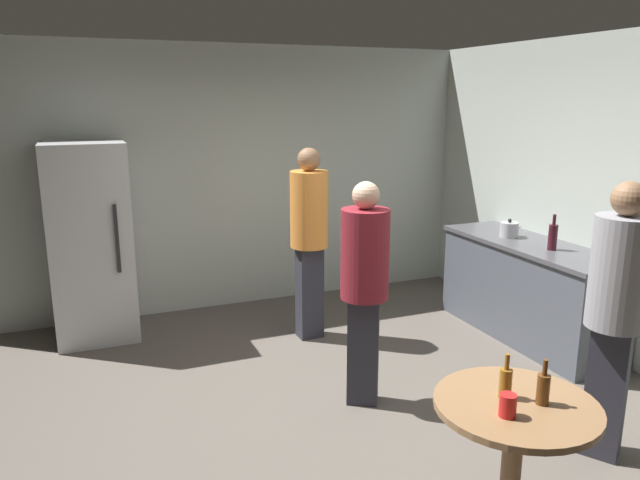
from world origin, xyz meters
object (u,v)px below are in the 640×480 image
(kettle, at_px, (509,230))
(person_in_maroon_shirt, at_px, (364,277))
(beer_bottle_brown, at_px, (543,388))
(foreground_table, at_px, (515,422))
(person_in_gray_shirt, at_px, (617,301))
(person_in_orange_shirt, at_px, (309,229))
(wine_bottle_on_counter, at_px, (553,236))
(plastic_cup_red, at_px, (508,405))
(beer_bottle_amber, at_px, (506,382))
(refrigerator, at_px, (91,242))

(kettle, bearing_deg, person_in_maroon_shirt, -157.54)
(kettle, xyz_separation_m, beer_bottle_brown, (-1.72, -2.35, -0.15))
(foreground_table, distance_m, person_in_gray_shirt, 1.13)
(person_in_gray_shirt, bearing_deg, person_in_orange_shirt, -100.40)
(wine_bottle_on_counter, relative_size, person_in_orange_shirt, 0.18)
(kettle, distance_m, plastic_cup_red, 3.09)
(kettle, bearing_deg, wine_bottle_on_counter, -87.81)
(kettle, relative_size, plastic_cup_red, 2.22)
(beer_bottle_amber, height_order, person_in_orange_shirt, person_in_orange_shirt)
(beer_bottle_brown, height_order, plastic_cup_red, beer_bottle_brown)
(wine_bottle_on_counter, xyz_separation_m, foreground_table, (-1.85, -1.77, -0.39))
(kettle, relative_size, wine_bottle_on_counter, 0.79)
(wine_bottle_on_counter, xyz_separation_m, beer_bottle_amber, (-1.87, -1.70, -0.20))
(wine_bottle_on_counter, height_order, person_in_gray_shirt, person_in_gray_shirt)
(beer_bottle_amber, height_order, person_in_gray_shirt, person_in_gray_shirt)
(plastic_cup_red, xyz_separation_m, person_in_gray_shirt, (1.13, 0.43, 0.22))
(person_in_maroon_shirt, height_order, person_in_orange_shirt, person_in_orange_shirt)
(person_in_orange_shirt, bearing_deg, wine_bottle_on_counter, 58.45)
(plastic_cup_red, bearing_deg, kettle, 50.62)
(person_in_maroon_shirt, bearing_deg, beer_bottle_brown, 36.83)
(kettle, distance_m, beer_bottle_brown, 2.92)
(beer_bottle_amber, xyz_separation_m, beer_bottle_brown, (0.13, -0.12, 0.00))
(kettle, distance_m, person_in_gray_shirt, 2.12)
(beer_bottle_brown, xyz_separation_m, plastic_cup_red, (-0.23, -0.03, -0.03))
(kettle, distance_m, foreground_table, 2.95)
(kettle, bearing_deg, beer_bottle_brown, -126.21)
(person_in_gray_shirt, bearing_deg, refrigerator, -81.13)
(foreground_table, xyz_separation_m, beer_bottle_brown, (0.10, -0.06, 0.19))
(beer_bottle_brown, relative_size, person_in_orange_shirt, 0.13)
(refrigerator, relative_size, beer_bottle_amber, 7.83)
(kettle, xyz_separation_m, plastic_cup_red, (-1.96, -2.38, -0.18))
(person_in_orange_shirt, bearing_deg, person_in_gray_shirt, 19.87)
(foreground_table, height_order, beer_bottle_brown, beer_bottle_brown)
(refrigerator, distance_m, plastic_cup_red, 4.02)
(person_in_gray_shirt, xyz_separation_m, person_in_orange_shirt, (-0.99, 2.46, 0.02))
(plastic_cup_red, distance_m, person_in_orange_shirt, 2.90)
(person_in_gray_shirt, distance_m, person_in_maroon_shirt, 1.59)
(wine_bottle_on_counter, relative_size, person_in_gray_shirt, 0.18)
(wine_bottle_on_counter, relative_size, foreground_table, 0.39)
(person_in_orange_shirt, bearing_deg, foreground_table, -2.35)
(kettle, height_order, person_in_maroon_shirt, person_in_maroon_shirt)
(plastic_cup_red, distance_m, person_in_maroon_shirt, 1.60)
(refrigerator, height_order, person_in_maroon_shirt, refrigerator)
(refrigerator, xyz_separation_m, plastic_cup_red, (1.68, -3.65, -0.11))
(person_in_maroon_shirt, bearing_deg, kettle, 142.73)
(kettle, distance_m, person_in_maroon_shirt, 2.06)
(beer_bottle_brown, distance_m, person_in_gray_shirt, 1.00)
(beer_bottle_brown, bearing_deg, person_in_gray_shirt, 24.14)
(plastic_cup_red, height_order, person_in_gray_shirt, person_in_gray_shirt)
(beer_bottle_amber, distance_m, person_in_maroon_shirt, 1.45)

